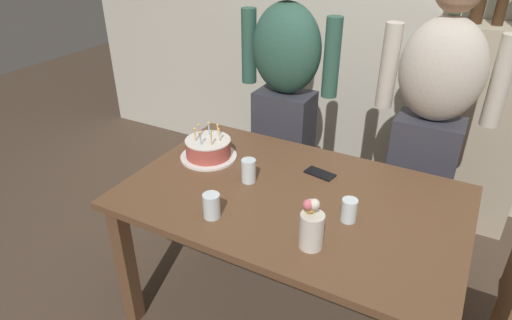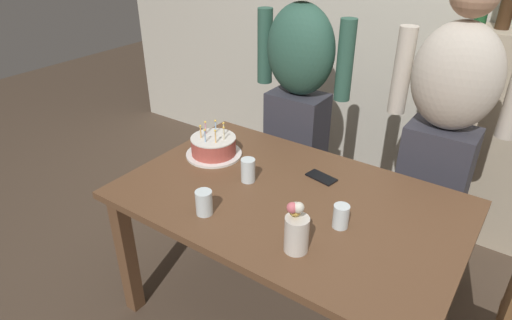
{
  "view_description": "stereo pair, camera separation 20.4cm",
  "coord_description": "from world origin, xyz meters",
  "px_view_note": "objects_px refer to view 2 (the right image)",
  "views": [
    {
      "loc": [
        0.64,
        -1.52,
        1.83
      ],
      "look_at": [
        -0.21,
        0.04,
        0.84
      ],
      "focal_mm": 30.73,
      "sensor_mm": 36.0,
      "label": 1
    },
    {
      "loc": [
        0.81,
        -1.42,
        1.83
      ],
      "look_at": [
        -0.21,
        0.04,
        0.84
      ],
      "focal_mm": 30.73,
      "sensor_mm": 36.0,
      "label": 2
    }
  ],
  "objects_px": {
    "flower_vase": "(296,229)",
    "person_woman_cardigan": "(443,136)",
    "water_glass_near": "(341,216)",
    "water_glass_far": "(204,203)",
    "birthday_cake": "(214,147)",
    "cell_phone": "(321,177)",
    "person_man_bearded": "(298,101)",
    "water_glass_side": "(248,170)"
  },
  "relations": [
    {
      "from": "flower_vase",
      "to": "person_woman_cardigan",
      "type": "relative_size",
      "value": 0.13
    },
    {
      "from": "water_glass_near",
      "to": "water_glass_far",
      "type": "bearing_deg",
      "value": -154.21
    },
    {
      "from": "water_glass_near",
      "to": "birthday_cake",
      "type": "bearing_deg",
      "value": 167.74
    },
    {
      "from": "birthday_cake",
      "to": "cell_phone",
      "type": "relative_size",
      "value": 2.02
    },
    {
      "from": "birthday_cake",
      "to": "water_glass_near",
      "type": "bearing_deg",
      "value": -12.26
    },
    {
      "from": "person_man_bearded",
      "to": "person_woman_cardigan",
      "type": "relative_size",
      "value": 1.0
    },
    {
      "from": "cell_phone",
      "to": "person_man_bearded",
      "type": "xyz_separation_m",
      "value": [
        -0.43,
        0.5,
        0.13
      ]
    },
    {
      "from": "birthday_cake",
      "to": "flower_vase",
      "type": "xyz_separation_m",
      "value": [
        0.73,
        -0.4,
        0.05
      ]
    },
    {
      "from": "cell_phone",
      "to": "water_glass_far",
      "type": "bearing_deg",
      "value": -106.02
    },
    {
      "from": "cell_phone",
      "to": "person_man_bearded",
      "type": "distance_m",
      "value": 0.67
    },
    {
      "from": "water_glass_far",
      "to": "person_woman_cardigan",
      "type": "height_order",
      "value": "person_woman_cardigan"
    },
    {
      "from": "birthday_cake",
      "to": "person_man_bearded",
      "type": "bearing_deg",
      "value": 77.2
    },
    {
      "from": "birthday_cake",
      "to": "water_glass_side",
      "type": "height_order",
      "value": "birthday_cake"
    },
    {
      "from": "water_glass_near",
      "to": "water_glass_side",
      "type": "distance_m",
      "value": 0.51
    },
    {
      "from": "birthday_cake",
      "to": "water_glass_far",
      "type": "xyz_separation_m",
      "value": [
        0.3,
        -0.42,
        0.0
      ]
    },
    {
      "from": "water_glass_near",
      "to": "person_woman_cardigan",
      "type": "xyz_separation_m",
      "value": [
        0.17,
        0.79,
        0.08
      ]
    },
    {
      "from": "birthday_cake",
      "to": "flower_vase",
      "type": "height_order",
      "value": "flower_vase"
    },
    {
      "from": "water_glass_far",
      "to": "person_woman_cardigan",
      "type": "distance_m",
      "value": 1.24
    },
    {
      "from": "water_glass_side",
      "to": "person_woman_cardigan",
      "type": "bearing_deg",
      "value": 46.84
    },
    {
      "from": "water_glass_far",
      "to": "person_man_bearded",
      "type": "xyz_separation_m",
      "value": [
        -0.16,
        1.04,
        0.08
      ]
    },
    {
      "from": "water_glass_near",
      "to": "cell_phone",
      "type": "xyz_separation_m",
      "value": [
        -0.23,
        0.29,
        -0.05
      ]
    },
    {
      "from": "water_glass_near",
      "to": "flower_vase",
      "type": "relative_size",
      "value": 0.46
    },
    {
      "from": "water_glass_near",
      "to": "person_man_bearded",
      "type": "relative_size",
      "value": 0.06
    },
    {
      "from": "water_glass_near",
      "to": "person_woman_cardigan",
      "type": "relative_size",
      "value": 0.06
    },
    {
      "from": "water_glass_side",
      "to": "person_man_bearded",
      "type": "distance_m",
      "value": 0.74
    },
    {
      "from": "cell_phone",
      "to": "person_woman_cardigan",
      "type": "distance_m",
      "value": 0.66
    },
    {
      "from": "birthday_cake",
      "to": "flower_vase",
      "type": "bearing_deg",
      "value": -28.73
    },
    {
      "from": "birthday_cake",
      "to": "water_glass_side",
      "type": "bearing_deg",
      "value": -19.31
    },
    {
      "from": "person_man_bearded",
      "to": "flower_vase",
      "type": "bearing_deg",
      "value": 119.95
    },
    {
      "from": "water_glass_far",
      "to": "flower_vase",
      "type": "distance_m",
      "value": 0.43
    },
    {
      "from": "flower_vase",
      "to": "person_man_bearded",
      "type": "bearing_deg",
      "value": 119.95
    },
    {
      "from": "water_glass_far",
      "to": "cell_phone",
      "type": "xyz_separation_m",
      "value": [
        0.27,
        0.53,
        -0.05
      ]
    },
    {
      "from": "water_glass_far",
      "to": "person_man_bearded",
      "type": "height_order",
      "value": "person_man_bearded"
    },
    {
      "from": "person_man_bearded",
      "to": "person_woman_cardigan",
      "type": "height_order",
      "value": "same"
    },
    {
      "from": "water_glass_far",
      "to": "water_glass_side",
      "type": "xyz_separation_m",
      "value": [
        -0.0,
        0.31,
        0.0
      ]
    },
    {
      "from": "water_glass_far",
      "to": "cell_phone",
      "type": "height_order",
      "value": "water_glass_far"
    },
    {
      "from": "water_glass_side",
      "to": "person_woman_cardigan",
      "type": "height_order",
      "value": "person_woman_cardigan"
    },
    {
      "from": "person_man_bearded",
      "to": "person_woman_cardigan",
      "type": "xyz_separation_m",
      "value": [
        0.83,
        0.0,
        0.0
      ]
    },
    {
      "from": "water_glass_far",
      "to": "cell_phone",
      "type": "relative_size",
      "value": 0.75
    },
    {
      "from": "water_glass_near",
      "to": "water_glass_side",
      "type": "bearing_deg",
      "value": 172.04
    },
    {
      "from": "water_glass_near",
      "to": "water_glass_far",
      "type": "height_order",
      "value": "water_glass_far"
    },
    {
      "from": "water_glass_near",
      "to": "water_glass_far",
      "type": "relative_size",
      "value": 0.93
    }
  ]
}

